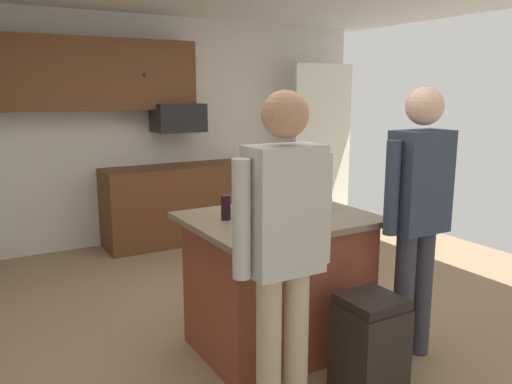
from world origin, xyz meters
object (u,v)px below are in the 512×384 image
person_elder_center (284,240)px  glass_short_whisky (226,207)px  kitchen_island (278,282)px  mug_blue_stoneware (249,219)px  trash_bin (369,347)px  person_guest_by_door (419,205)px  microwave_over_range (178,118)px  mug_ceramic_white (323,202)px

person_elder_center → glass_short_whisky: 0.82m
kitchen_island → person_elder_center: person_elder_center is taller
glass_short_whisky → mug_blue_stoneware: bearing=-82.1°
trash_bin → kitchen_island: bearing=100.9°
glass_short_whisky → mug_blue_stoneware: (0.03, -0.25, -0.03)m
person_guest_by_door → mug_blue_stoneware: bearing=17.1°
microwave_over_range → kitchen_island: size_ratio=0.47×
mug_ceramic_white → glass_short_whisky: bearing=174.3°
person_elder_center → mug_blue_stoneware: size_ratio=13.89×
kitchen_island → mug_ceramic_white: 0.64m
kitchen_island → mug_blue_stoneware: mug_blue_stoneware is taller
mug_ceramic_white → kitchen_island: bearing=-177.9°
person_elder_center → trash_bin: (0.59, -0.02, -0.72)m
person_elder_center → person_guest_by_door: size_ratio=0.99×
microwave_over_range → person_guest_by_door: size_ratio=0.31×
mug_ceramic_white → mug_blue_stoneware: bearing=-165.8°
glass_short_whisky → mug_ceramic_white: size_ratio=1.23×
kitchen_island → person_elder_center: 1.02m
glass_short_whisky → person_elder_center: bearing=-96.3°
kitchen_island → mug_blue_stoneware: size_ratio=9.45×
mug_ceramic_white → trash_bin: (-0.23, -0.77, -0.69)m
person_elder_center → glass_short_whisky: person_elder_center is taller
glass_short_whisky → trash_bin: glass_short_whisky is taller
person_guest_by_door → microwave_over_range: bearing=-46.8°
kitchen_island → person_guest_by_door: person_guest_by_door is taller
person_elder_center → mug_blue_stoneware: (0.12, 0.57, -0.04)m
person_elder_center → glass_short_whisky: bearing=24.6°
kitchen_island → trash_bin: 0.79m
person_elder_center → mug_ceramic_white: person_elder_center is taller
kitchen_island → glass_short_whisky: 0.65m
person_guest_by_door → glass_short_whisky: person_guest_by_door is taller
mug_blue_stoneware → person_guest_by_door: bearing=-21.1°
glass_short_whisky → mug_blue_stoneware: glass_short_whisky is taller
person_elder_center → glass_short_whisky: (0.09, 0.82, -0.01)m
person_elder_center → mug_blue_stoneware: person_elder_center is taller
glass_short_whisky → mug_blue_stoneware: 0.25m
microwave_over_range → person_elder_center: (-0.85, -3.52, -0.42)m
person_elder_center → mug_ceramic_white: size_ratio=13.46×
person_guest_by_door → mug_blue_stoneware: (-1.02, 0.39, -0.05)m
microwave_over_range → person_elder_center: person_elder_center is taller
microwave_over_range → person_elder_center: size_ratio=0.32×
microwave_over_range → glass_short_whisky: 2.84m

